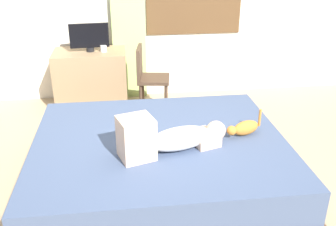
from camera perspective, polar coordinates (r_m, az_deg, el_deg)
ground_plane at (r=3.42m, az=0.54°, el=-11.87°), size 16.00×16.00×0.00m
bed at (r=3.45m, az=-1.24°, el=-7.17°), size 2.23×1.89×0.45m
person_lying at (r=3.11m, az=0.19°, el=-3.66°), size 0.93×0.49×0.34m
cat at (r=3.43m, az=11.25°, el=-2.19°), size 0.34×0.20×0.21m
desk at (r=5.08m, az=-11.32°, el=4.93°), size 0.90×0.56×0.74m
tv_monitor at (r=4.92m, az=-11.63°, el=11.01°), size 0.48×0.10×0.35m
cup at (r=4.92m, az=-9.56°, el=9.41°), size 0.08×0.08×0.08m
chair_by_desk at (r=4.71m, az=-3.01°, el=5.63°), size 0.43×0.43×0.86m
curtain_left at (r=5.13m, az=-6.03°, el=15.46°), size 0.44×0.06×2.47m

